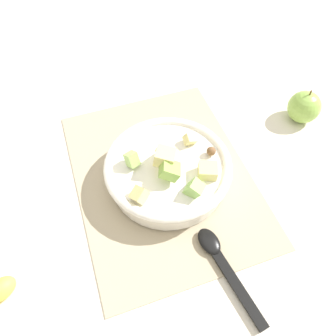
{
  "coord_description": "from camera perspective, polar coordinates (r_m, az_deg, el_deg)",
  "views": [
    {
      "loc": [
        0.38,
        -0.12,
        0.59
      ],
      "look_at": [
        0.01,
        0.01,
        0.05
      ],
      "focal_mm": 35.09,
      "sensor_mm": 36.0,
      "label": 1
    }
  ],
  "objects": [
    {
      "name": "whole_apple",
      "position": [
        0.86,
        22.56,
        9.77
      ],
      "size": [
        0.08,
        0.08,
        0.09
      ],
      "color": "#8CB74C",
      "rests_on": "ground_plane"
    },
    {
      "name": "serving_spoon",
      "position": [
        0.62,
        9.04,
        -15.36
      ],
      "size": [
        0.2,
        0.06,
        0.01
      ],
      "color": "black",
      "rests_on": "placemat"
    },
    {
      "name": "placemat",
      "position": [
        0.71,
        -0.97,
        -1.32
      ],
      "size": [
        0.48,
        0.36,
        0.01
      ],
      "primitive_type": "cube",
      "color": "tan",
      "rests_on": "ground_plane"
    },
    {
      "name": "ground_plane",
      "position": [
        0.71,
        -0.96,
        -1.46
      ],
      "size": [
        2.4,
        2.4,
        0.0
      ],
      "primitive_type": "plane",
      "color": "silver"
    },
    {
      "name": "salad_bowl",
      "position": [
        0.67,
        0.05,
        -0.34
      ],
      "size": [
        0.26,
        0.26,
        0.1
      ],
      "color": "white",
      "rests_on": "placemat"
    }
  ]
}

